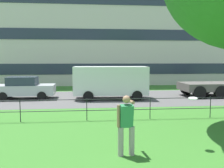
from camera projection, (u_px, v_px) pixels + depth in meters
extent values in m
cube|color=#565454|center=(88.00, 98.00, 17.07)|extent=(80.00, 7.33, 0.01)
cylinder|color=#232328|center=(20.00, 111.00, 10.44)|extent=(0.04, 0.04, 1.00)
cylinder|color=#232328|center=(87.00, 109.00, 10.71)|extent=(0.04, 0.04, 1.00)
cylinder|color=#232328|center=(150.00, 108.00, 10.98)|extent=(0.04, 0.04, 1.00)
cylinder|color=#232328|center=(210.00, 107.00, 11.25)|extent=(0.04, 0.04, 1.00)
cylinder|color=#232328|center=(87.00, 111.00, 10.72)|extent=(28.80, 0.03, 0.03)
cylinder|color=#232328|center=(87.00, 99.00, 10.67)|extent=(28.80, 0.03, 0.03)
cylinder|color=gray|center=(121.00, 141.00, 6.76)|extent=(0.16, 0.16, 0.83)
cylinder|color=gray|center=(132.00, 141.00, 6.82)|extent=(0.16, 0.16, 0.83)
cube|color=#2D7F4C|center=(126.00, 116.00, 6.72)|extent=(0.39, 0.35, 0.66)
sphere|color=#A87A5B|center=(126.00, 99.00, 6.67)|extent=(0.22, 0.22, 0.22)
cylinder|color=#A87A5B|center=(130.00, 101.00, 7.03)|extent=(0.15, 0.63, 0.12)
cylinder|color=#A87A5B|center=(119.00, 116.00, 6.68)|extent=(0.09, 0.09, 0.62)
cylinder|color=white|center=(193.00, 98.00, 7.35)|extent=(0.36, 0.37, 0.06)
cube|color=#B7BABF|center=(25.00, 90.00, 16.62)|extent=(4.04, 1.81, 0.68)
cube|color=#2D3847|center=(23.00, 81.00, 16.54)|extent=(1.94, 1.57, 0.56)
cylinder|color=black|center=(45.00, 93.00, 17.60)|extent=(0.61, 0.22, 0.60)
cylinder|color=black|center=(42.00, 96.00, 16.00)|extent=(0.61, 0.22, 0.60)
cylinder|color=black|center=(10.00, 93.00, 17.30)|extent=(0.61, 0.22, 0.60)
cylinder|color=black|center=(3.00, 97.00, 15.70)|extent=(0.61, 0.22, 0.60)
cube|color=white|center=(111.00, 80.00, 16.58)|extent=(5.07, 2.13, 1.90)
cube|color=#283342|center=(139.00, 75.00, 16.66)|extent=(0.18, 1.67, 0.76)
cylinder|color=black|center=(133.00, 92.00, 17.70)|extent=(0.69, 0.26, 0.68)
cylinder|color=black|center=(137.00, 96.00, 15.85)|extent=(0.69, 0.26, 0.68)
cylinder|color=black|center=(89.00, 92.00, 17.51)|extent=(0.69, 0.26, 0.68)
cylinder|color=black|center=(88.00, 96.00, 15.66)|extent=(0.69, 0.26, 0.68)
cube|color=#56514C|center=(216.00, 86.00, 17.91)|extent=(5.25, 2.41, 0.56)
cylinder|color=black|center=(205.00, 88.00, 18.95)|extent=(0.91, 0.32, 0.90)
cylinder|color=black|center=(220.00, 92.00, 16.86)|extent=(0.91, 0.32, 0.90)
cylinder|color=black|center=(186.00, 89.00, 18.77)|extent=(0.91, 0.32, 0.90)
cylinder|color=black|center=(199.00, 92.00, 16.68)|extent=(0.91, 0.32, 0.90)
cube|color=beige|center=(118.00, 26.00, 31.24)|extent=(30.90, 13.45, 14.06)
cube|color=#283342|center=(126.00, 69.00, 25.08)|extent=(25.95, 0.06, 1.10)
cube|color=#283342|center=(126.00, 35.00, 24.73)|extent=(25.95, 0.06, 1.10)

